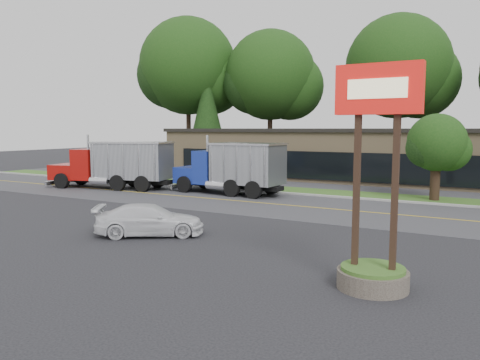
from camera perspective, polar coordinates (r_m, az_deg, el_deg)
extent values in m
plane|color=#313136|center=(20.45, -12.43, -5.96)|extent=(140.00, 140.00, 0.00)
cube|color=#4E4E53|center=(27.70, 0.01, -2.62)|extent=(60.00, 8.00, 0.02)
cube|color=gold|center=(27.70, 0.01, -2.62)|extent=(60.00, 0.12, 0.01)
cube|color=#9E9E99|center=(31.40, 3.75, -1.58)|extent=(60.00, 0.30, 0.12)
cube|color=#375E20|center=(33.02, 5.09, -1.20)|extent=(60.00, 3.40, 0.03)
cube|color=#4E4E53|center=(37.61, 8.20, -0.33)|extent=(60.00, 7.00, 0.02)
cube|color=tan|center=(42.51, 13.68, 3.02)|extent=(32.00, 12.00, 4.00)
cylinder|color=#6B6054|center=(13.35, 15.86, -11.56)|extent=(1.90, 1.90, 0.50)
cylinder|color=#375E20|center=(13.26, 15.89, -10.32)|extent=(1.70, 1.70, 0.10)
cube|color=#332116|center=(12.95, 14.01, -1.38)|extent=(0.16, 0.16, 5.00)
cube|color=#332116|center=(12.73, 18.36, -1.64)|extent=(0.16, 0.16, 5.00)
cube|color=red|center=(12.76, 16.54, 10.59)|extent=(2.20, 0.35, 1.30)
cube|color=beige|center=(12.58, 16.35, 10.66)|extent=(1.50, 0.04, 0.50)
cube|color=beige|center=(12.95, 16.73, 10.52)|extent=(1.50, 0.04, 0.50)
cylinder|color=#382619|center=(57.55, -6.26, 5.12)|extent=(0.56, 0.56, 6.32)
sphere|color=#173D10|center=(58.02, -6.37, 13.62)|extent=(11.56, 11.56, 11.56)
sphere|color=#173D10|center=(57.84, -3.71, 12.23)|extent=(8.67, 8.67, 8.67)
sphere|color=black|center=(58.09, -8.48, 12.51)|extent=(7.95, 7.95, 7.95)
cylinder|color=#382619|center=(54.21, 3.67, 4.68)|extent=(0.56, 0.56, 5.57)
sphere|color=#173D10|center=(54.52, 3.72, 12.64)|extent=(10.18, 10.18, 10.18)
sphere|color=#173D10|center=(54.77, 6.13, 11.25)|extent=(7.63, 7.63, 7.63)
sphere|color=black|center=(54.28, 1.73, 11.66)|extent=(7.00, 7.00, 7.00)
cylinder|color=#382619|center=(49.81, 18.40, 4.25)|extent=(0.56, 0.56, 5.60)
sphere|color=#173D10|center=(50.16, 18.71, 12.96)|extent=(10.25, 10.25, 10.25)
sphere|color=#173D10|center=(50.96, 21.09, 11.32)|extent=(7.69, 7.69, 7.69)
sphere|color=black|center=(49.44, 16.60, 12.01)|extent=(7.05, 7.05, 7.05)
cylinder|color=#382619|center=(53.77, -3.99, 2.23)|extent=(0.44, 0.44, 1.00)
cone|color=black|center=(53.66, -4.03, 8.07)|extent=(4.78, 4.78, 9.78)
cylinder|color=#382619|center=(30.28, 22.66, -0.56)|extent=(0.56, 0.56, 1.87)
sphere|color=#173D10|center=(30.10, 22.86, 4.24)|extent=(3.42, 3.42, 3.42)
sphere|color=#173D10|center=(30.48, 24.12, 3.40)|extent=(2.57, 2.57, 2.57)
sphere|color=black|center=(29.86, 21.75, 3.66)|extent=(2.35, 2.35, 2.35)
cube|color=black|center=(34.79, -15.04, -0.07)|extent=(8.71, 2.88, 0.28)
cube|color=#A50F0B|center=(36.85, -20.09, 0.97)|extent=(2.53, 2.70, 1.10)
cube|color=#A50F0B|center=(35.82, -17.94, 1.87)|extent=(2.00, 2.67, 2.20)
cube|color=black|center=(36.17, -18.82, 2.51)|extent=(0.52, 2.06, 0.90)
cube|color=silver|center=(33.90, -12.93, 2.29)|extent=(5.62, 3.58, 2.50)
cube|color=silver|center=(33.84, -12.98, 4.48)|extent=(5.80, 3.76, 0.12)
cylinder|color=black|center=(37.72, -18.79, 0.29)|extent=(1.15, 0.58, 1.10)
cylinder|color=black|center=(35.88, -20.91, -0.08)|extent=(1.15, 0.58, 1.10)
cylinder|color=black|center=(34.85, -11.40, 0.03)|extent=(1.15, 0.58, 1.10)
cylinder|color=black|center=(32.85, -13.27, -0.38)|extent=(1.15, 0.58, 1.10)
cube|color=black|center=(30.79, -1.07, -0.65)|extent=(7.31, 1.36, 0.28)
cube|color=#1B3097|center=(32.55, -5.74, 0.67)|extent=(1.85, 2.38, 1.10)
cube|color=#1B3097|center=(31.65, -3.71, 1.62)|extent=(1.38, 2.46, 2.20)
cube|color=black|center=(31.94, -4.52, 2.37)|extent=(0.16, 2.10, 0.90)
cube|color=silver|center=(29.98, 0.95, 1.94)|extent=(4.46, 2.71, 2.50)
cube|color=silver|center=(29.91, 0.96, 4.43)|extent=(4.62, 2.87, 0.12)
cylinder|color=black|center=(33.42, -4.31, -0.12)|extent=(1.12, 0.40, 1.10)
cylinder|color=black|center=(31.61, -6.77, -0.51)|extent=(1.12, 0.40, 1.10)
cylinder|color=black|center=(30.95, 2.55, -0.62)|extent=(1.12, 0.40, 1.10)
cylinder|color=black|center=(28.98, 0.31, -1.09)|extent=(1.12, 0.40, 1.10)
imported|color=silver|center=(19.25, -10.93, -4.80)|extent=(4.56, 3.85, 1.25)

